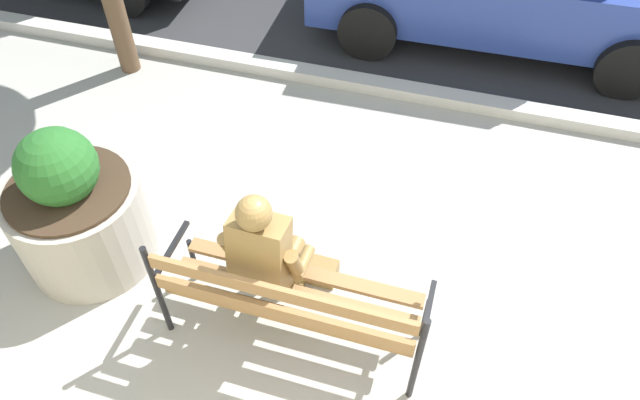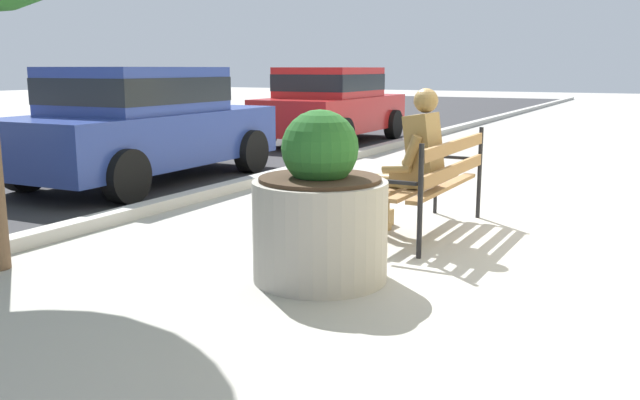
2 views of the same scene
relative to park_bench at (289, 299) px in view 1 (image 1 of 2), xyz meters
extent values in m
plane|color=#9E9B93|center=(0.28, 0.13, -0.54)|extent=(80.00, 80.00, 0.00)
cube|color=#B2AFA8|center=(0.28, 3.03, -0.48)|extent=(60.00, 0.20, 0.12)
cube|color=olive|center=(0.00, -0.07, -0.09)|extent=(1.70, 0.12, 0.04)
cube|color=olive|center=(0.00, 0.11, -0.09)|extent=(1.70, 0.12, 0.04)
cube|color=olive|center=(0.00, 0.29, -0.09)|extent=(1.70, 0.12, 0.04)
cube|color=olive|center=(0.00, -0.16, 0.08)|extent=(1.70, 0.05, 0.11)
cube|color=olive|center=(0.00, -0.16, 0.30)|extent=(1.70, 0.05, 0.11)
cylinder|color=black|center=(-0.88, 0.32, -0.32)|extent=(0.04, 0.04, 0.45)
cylinder|color=black|center=(-0.88, -0.15, -0.07)|extent=(0.04, 0.04, 0.95)
cube|color=black|center=(-0.88, 0.12, 0.08)|extent=(0.04, 0.48, 0.03)
cylinder|color=black|center=(0.88, 0.30, -0.32)|extent=(0.04, 0.04, 0.45)
cylinder|color=black|center=(0.88, -0.17, -0.07)|extent=(0.04, 0.04, 0.95)
cube|color=black|center=(0.88, 0.10, 0.08)|extent=(0.04, 0.48, 0.03)
cube|color=olive|center=(-0.20, 0.17, 0.02)|extent=(0.35, 0.33, 0.16)
cube|color=olive|center=(-0.21, 0.07, 0.34)|extent=(0.37, 0.30, 0.55)
sphere|color=olive|center=(-0.21, 0.06, 0.72)|extent=(0.22, 0.22, 0.22)
cylinder|color=olive|center=(-0.43, 0.10, 0.29)|extent=(0.10, 0.18, 0.29)
cylinder|color=olive|center=(-0.43, 0.24, 0.12)|extent=(0.09, 0.27, 0.10)
cylinder|color=olive|center=(0.01, 0.08, 0.29)|extent=(0.10, 0.18, 0.29)
cylinder|color=olive|center=(0.03, 0.22, 0.12)|extent=(0.09, 0.27, 0.10)
cylinder|color=olive|center=(-0.29, 0.31, -0.02)|extent=(0.14, 0.37, 0.14)
cylinder|color=olive|center=(-0.28, 0.49, -0.29)|extent=(0.11, 0.11, 0.50)
cube|color=olive|center=(-0.28, 0.55, -0.51)|extent=(0.12, 0.24, 0.07)
cylinder|color=olive|center=(-0.11, 0.31, -0.02)|extent=(0.14, 0.37, 0.14)
cylinder|color=olive|center=(-0.10, 0.49, -0.29)|extent=(0.11, 0.11, 0.50)
cube|color=olive|center=(-0.10, 0.55, -0.51)|extent=(0.12, 0.24, 0.07)
cube|color=olive|center=(0.03, 0.58, -0.46)|extent=(0.29, 0.19, 0.16)
cylinder|color=gray|center=(-1.76, 0.30, -0.17)|extent=(0.99, 0.99, 0.74)
cylinder|color=#38281C|center=(-1.76, 0.30, 0.21)|extent=(0.89, 0.89, 0.03)
sphere|color=#235B23|center=(-1.76, 0.30, 0.43)|extent=(0.56, 0.56, 0.56)
cylinder|color=black|center=(2.36, 3.67, -0.22)|extent=(0.64, 0.23, 0.64)
cylinder|color=black|center=(-0.30, 3.62, -0.22)|extent=(0.64, 0.23, 0.64)
camera|label=1|loc=(0.78, -1.97, 3.29)|focal=33.26mm
camera|label=2|loc=(-6.01, -1.97, 1.00)|focal=37.89mm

